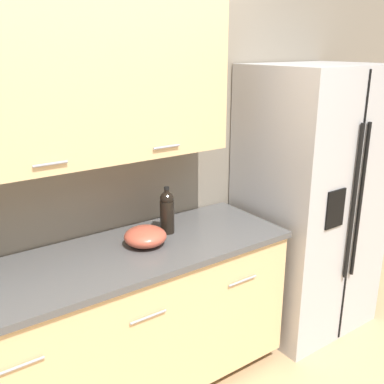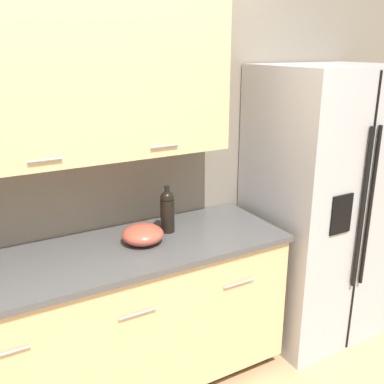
# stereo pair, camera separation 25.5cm
# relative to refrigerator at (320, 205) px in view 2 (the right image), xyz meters

# --- Properties ---
(wall_back) EXTENTS (10.00, 0.39, 2.60)m
(wall_back) POSITION_rel_refrigerator_xyz_m (-1.60, 0.33, 0.56)
(wall_back) COLOR gray
(wall_back) RESTS_ON ground_plane
(counter_unit) EXTENTS (2.56, 0.64, 0.91)m
(counter_unit) POSITION_rel_refrigerator_xyz_m (-1.76, 0.05, -0.46)
(counter_unit) COLOR black
(counter_unit) RESTS_ON ground_plane
(refrigerator) EXTENTS (0.86, 0.74, 1.84)m
(refrigerator) POSITION_rel_refrigerator_xyz_m (0.00, 0.00, 0.00)
(refrigerator) COLOR #B2B2B5
(refrigerator) RESTS_ON ground_plane
(wine_bottle) EXTENTS (0.08, 0.08, 0.28)m
(wine_bottle) POSITION_rel_refrigerator_xyz_m (-1.09, 0.13, 0.12)
(wine_bottle) COLOR black
(wine_bottle) RESTS_ON counter_unit
(mixing_bowl) EXTENTS (0.23, 0.23, 0.10)m
(mixing_bowl) POSITION_rel_refrigerator_xyz_m (-1.28, 0.05, 0.04)
(mixing_bowl) COLOR #B24C38
(mixing_bowl) RESTS_ON counter_unit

